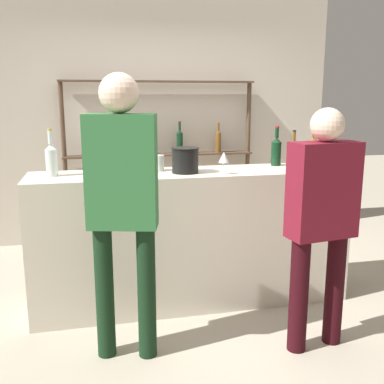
# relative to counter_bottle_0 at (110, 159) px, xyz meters

# --- Properties ---
(ground_plane) EXTENTS (16.00, 16.00, 0.00)m
(ground_plane) POSITION_rel_counter_bottle_0_xyz_m (0.63, -0.00, -1.21)
(ground_plane) COLOR #B2A893
(bar_counter) EXTENTS (2.52, 0.54, 1.09)m
(bar_counter) POSITION_rel_counter_bottle_0_xyz_m (0.63, -0.00, -0.67)
(bar_counter) COLOR beige
(bar_counter) RESTS_ON ground_plane
(back_wall) EXTENTS (4.12, 0.12, 2.80)m
(back_wall) POSITION_rel_counter_bottle_0_xyz_m (0.63, 1.87, 0.19)
(back_wall) COLOR beige
(back_wall) RESTS_ON ground_plane
(back_shelf) EXTENTS (2.17, 0.18, 1.84)m
(back_shelf) POSITION_rel_counter_bottle_0_xyz_m (0.63, 1.69, 0.01)
(back_shelf) COLOR #4C3828
(back_shelf) RESTS_ON ground_plane
(counter_bottle_0) EXTENTS (0.09, 0.09, 0.33)m
(counter_bottle_0) POSITION_rel_counter_bottle_0_xyz_m (0.00, 0.00, 0.00)
(counter_bottle_0) COLOR silver
(counter_bottle_0) RESTS_ON bar_counter
(counter_bottle_1) EXTENTS (0.07, 0.07, 0.31)m
(counter_bottle_1) POSITION_rel_counter_bottle_0_xyz_m (1.50, 0.02, -0.01)
(counter_bottle_1) COLOR brown
(counter_bottle_1) RESTS_ON bar_counter
(counter_bottle_2) EXTENTS (0.08, 0.08, 0.33)m
(counter_bottle_2) POSITION_rel_counter_bottle_0_xyz_m (1.40, 0.15, 0.01)
(counter_bottle_2) COLOR black
(counter_bottle_2) RESTS_ON bar_counter
(counter_bottle_3) EXTENTS (0.07, 0.07, 0.34)m
(counter_bottle_3) POSITION_rel_counter_bottle_0_xyz_m (1.65, -0.01, 0.01)
(counter_bottle_3) COLOR brown
(counter_bottle_3) RESTS_ON bar_counter
(counter_bottle_4) EXTENTS (0.08, 0.08, 0.37)m
(counter_bottle_4) POSITION_rel_counter_bottle_0_xyz_m (0.11, 0.01, 0.02)
(counter_bottle_4) COLOR black
(counter_bottle_4) RESTS_ON bar_counter
(counter_bottle_5) EXTENTS (0.09, 0.09, 0.35)m
(counter_bottle_5) POSITION_rel_counter_bottle_0_xyz_m (-0.42, 0.03, 0.01)
(counter_bottle_5) COLOR silver
(counter_bottle_5) RESTS_ON bar_counter
(wine_glass) EXTENTS (0.08, 0.08, 0.17)m
(wine_glass) POSITION_rel_counter_bottle_0_xyz_m (0.84, -0.17, 0.00)
(wine_glass) COLOR silver
(wine_glass) RESTS_ON bar_counter
(ice_bucket) EXTENTS (0.22, 0.22, 0.19)m
(ice_bucket) POSITION_rel_counter_bottle_0_xyz_m (0.57, -0.05, -0.02)
(ice_bucket) COLOR black
(ice_bucket) RESTS_ON bar_counter
(cork_jar) EXTENTS (0.10, 0.10, 0.12)m
(cork_jar) POSITION_rel_counter_bottle_0_xyz_m (0.37, 0.09, -0.06)
(cork_jar) COLOR silver
(cork_jar) RESTS_ON bar_counter
(customer_right) EXTENTS (0.47, 0.26, 1.60)m
(customer_right) POSITION_rel_counter_bottle_0_xyz_m (1.30, -0.85, -0.28)
(customer_right) COLOR black
(customer_right) RESTS_ON ground_plane
(customer_left) EXTENTS (0.46, 0.28, 1.81)m
(customer_left) POSITION_rel_counter_bottle_0_xyz_m (0.04, -0.69, -0.13)
(customer_left) COLOR black
(customer_left) RESTS_ON ground_plane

